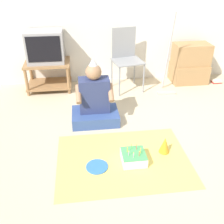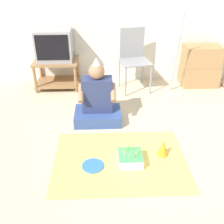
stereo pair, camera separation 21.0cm
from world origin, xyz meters
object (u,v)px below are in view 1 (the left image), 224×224
at_px(tv, 45,46).
at_px(party_hat_blue, 165,145).
at_px(dust_mop, 167,71).
at_px(folding_chair, 126,55).
at_px(paper_plate, 97,167).
at_px(cardboard_box_stack, 190,64).
at_px(person_seated, 95,102).
at_px(birthday_cake, 134,157).
at_px(book_pile, 216,81).

relative_size(tv, party_hat_blue, 2.98).
bearing_deg(dust_mop, folding_chair, 155.75).
bearing_deg(folding_chair, dust_mop, -24.25).
bearing_deg(dust_mop, paper_plate, -126.96).
bearing_deg(tv, cardboard_box_stack, -0.11).
distance_m(cardboard_box_stack, party_hat_blue, 2.07).
distance_m(cardboard_box_stack, dust_mop, 0.63).
bearing_deg(person_seated, tv, 121.09).
distance_m(dust_mop, birthday_cake, 1.78).
relative_size(book_pile, person_seated, 0.19).
distance_m(person_seated, birthday_cake, 0.94).
bearing_deg(tv, folding_chair, -5.37).
relative_size(dust_mop, party_hat_blue, 6.73).
relative_size(folding_chair, person_seated, 1.13).
bearing_deg(folding_chair, tv, 174.63).
height_order(folding_chair, book_pile, folding_chair).
xyz_separation_m(book_pile, person_seated, (-2.12, -0.95, 0.24)).
height_order(book_pile, birthday_cake, birthday_cake).
relative_size(dust_mop, person_seated, 1.47).
bearing_deg(party_hat_blue, birthday_cake, -162.86).
relative_size(cardboard_box_stack, dust_mop, 0.53).
bearing_deg(person_seated, birthday_cake, -69.01).
distance_m(cardboard_box_stack, book_pile, 0.56).
relative_size(party_hat_blue, paper_plate, 0.82).
height_order(tv, paper_plate, tv).
distance_m(book_pile, party_hat_blue, 2.22).
bearing_deg(tv, book_pile, -2.58).
bearing_deg(book_pile, birthday_cake, -134.76).
distance_m(tv, person_seated, 1.32).
bearing_deg(cardboard_box_stack, book_pile, -14.46).
distance_m(folding_chair, birthday_cake, 1.89).
bearing_deg(party_hat_blue, folding_chair, 94.45).
relative_size(folding_chair, birthday_cake, 3.84).
distance_m(cardboard_box_stack, birthday_cake, 2.35).
bearing_deg(person_seated, dust_mop, 31.23).
height_order(person_seated, party_hat_blue, person_seated).
height_order(tv, person_seated, tv).
distance_m(book_pile, birthday_cake, 2.54).
relative_size(person_seated, paper_plate, 3.76).
xyz_separation_m(tv, paper_plate, (0.60, -1.97, -0.67)).
height_order(folding_chair, paper_plate, folding_chair).
height_order(book_pile, person_seated, person_seated).
distance_m(book_pile, person_seated, 2.33).
relative_size(person_seated, birthday_cake, 3.41).
bearing_deg(person_seated, book_pile, 24.17).
relative_size(cardboard_box_stack, book_pile, 4.04).
height_order(person_seated, birthday_cake, person_seated).
bearing_deg(tv, party_hat_blue, -53.74).
xyz_separation_m(cardboard_box_stack, dust_mop, (-0.51, -0.38, 0.04)).
relative_size(cardboard_box_stack, birthday_cake, 2.64).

